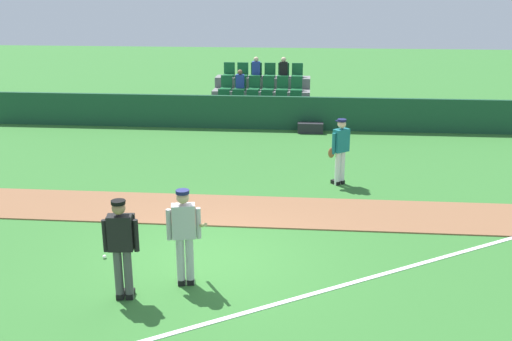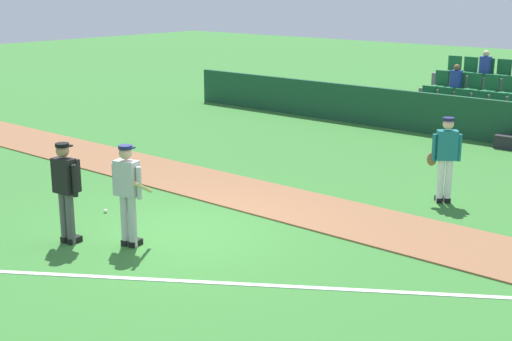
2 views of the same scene
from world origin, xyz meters
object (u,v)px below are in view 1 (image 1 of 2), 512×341
object	(u,v)px
runner_teal_jersey	(340,149)
equipment_bag	(310,128)
batter_grey_jersey	(184,234)
baseball	(104,257)
umpire_home_plate	(121,244)

from	to	relation	value
runner_teal_jersey	equipment_bag	xyz separation A→B (m)	(-0.76, 5.65, -0.78)
batter_grey_jersey	baseball	xyz separation A→B (m)	(-1.78, 0.86, -0.93)
batter_grey_jersey	equipment_bag	xyz separation A→B (m)	(2.15, 11.41, -0.79)
umpire_home_plate	baseball	xyz separation A→B (m)	(-0.85, 1.43, -0.96)
batter_grey_jersey	runner_teal_jersey	world-z (taller)	same
umpire_home_plate	baseball	size ratio (longest dim) A/B	23.78
umpire_home_plate	equipment_bag	size ratio (longest dim) A/B	1.96
baseball	equipment_bag	bearing A→B (deg)	69.56
batter_grey_jersey	umpire_home_plate	bearing A→B (deg)	-148.53
batter_grey_jersey	runner_teal_jersey	bearing A→B (deg)	63.18
batter_grey_jersey	equipment_bag	world-z (taller)	batter_grey_jersey
batter_grey_jersey	baseball	size ratio (longest dim) A/B	23.78
baseball	equipment_bag	size ratio (longest dim) A/B	0.08
runner_teal_jersey	baseball	world-z (taller)	runner_teal_jersey
batter_grey_jersey	equipment_bag	bearing A→B (deg)	79.34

